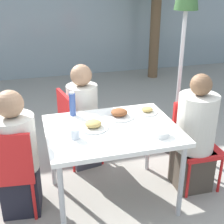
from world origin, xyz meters
TOP-DOWN VIEW (x-y plane):
  - ground_plane at (0.00, 0.00)m, footprint 24.00×24.00m
  - building_facade at (0.00, 4.26)m, footprint 10.00×0.20m
  - dining_table at (0.00, 0.00)m, footprint 1.13×0.87m
  - chair_left at (-0.88, 0.02)m, footprint 0.44×0.44m
  - person_left at (-0.82, 0.09)m, footprint 0.36×0.36m
  - chair_right at (0.87, 0.07)m, footprint 0.41×0.41m
  - person_right at (0.82, -0.01)m, footprint 0.37×0.37m
  - chair_far at (-0.22, 0.72)m, footprint 0.47×0.47m
  - person_far at (-0.13, 0.69)m, footprint 0.34×0.34m
  - plate_0 at (0.41, 0.22)m, footprint 0.20×0.20m
  - plate_1 at (-0.16, 0.04)m, footprint 0.26×0.26m
  - plate_2 at (0.13, 0.21)m, footprint 0.28×0.28m
  - bottle at (-0.28, 0.36)m, footprint 0.06×0.06m
  - drinking_cup at (-0.34, -0.10)m, footprint 0.08×0.08m
  - salad_bowl at (0.34, -0.24)m, footprint 0.15×0.15m

SIDE VIEW (x-z plane):
  - ground_plane at x=0.00m, z-range 0.00..0.00m
  - chair_left at x=-0.88m, z-range 0.07..0.92m
  - chair_right at x=0.87m, z-range 0.07..0.92m
  - chair_far at x=-0.22m, z-range 0.07..0.92m
  - person_left at x=-0.82m, z-range -0.04..1.11m
  - person_far at x=-0.13m, z-range -0.03..1.12m
  - person_right at x=0.82m, z-range -0.04..1.14m
  - dining_table at x=0.00m, z-range 0.31..1.06m
  - plate_0 at x=0.41m, z-range 0.75..0.80m
  - salad_bowl at x=0.34m, z-range 0.75..0.80m
  - plate_1 at x=-0.16m, z-range 0.75..0.82m
  - plate_2 at x=0.13m, z-range 0.74..0.82m
  - drinking_cup at x=-0.34m, z-range 0.75..0.84m
  - bottle at x=-0.28m, z-range 0.75..0.98m
  - building_facade at x=0.00m, z-range 0.00..3.00m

